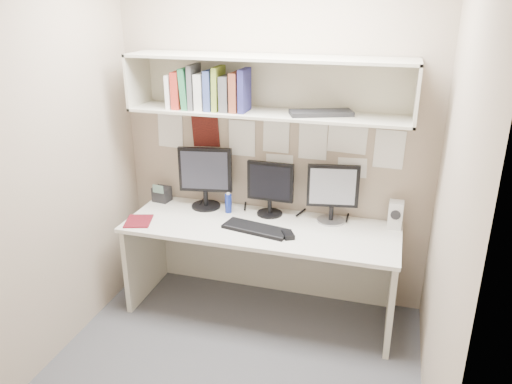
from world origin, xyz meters
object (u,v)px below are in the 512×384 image
(monitor_left, at_px, (205,175))
(monitor_center, at_px, (270,186))
(monitor_right, at_px, (333,191))
(desk_phone, at_px, (162,194))
(maroon_notebook, at_px, (139,221))
(speaker, at_px, (396,215))
(desk, at_px, (261,269))
(keyboard, at_px, (256,229))

(monitor_left, height_order, monitor_center, monitor_left)
(monitor_right, xyz_separation_m, desk_phone, (-1.39, 0.01, -0.18))
(monitor_right, relative_size, maroon_notebook, 1.96)
(monitor_right, height_order, speaker, monitor_right)
(monitor_center, relative_size, maroon_notebook, 1.86)
(monitor_left, distance_m, monitor_center, 0.52)
(monitor_center, bearing_deg, monitor_left, -178.51)
(monitor_right, relative_size, speaker, 2.17)
(monitor_left, distance_m, speaker, 1.46)
(monitor_center, height_order, speaker, monitor_center)
(speaker, bearing_deg, maroon_notebook, -165.24)
(monitor_right, bearing_deg, monitor_center, 169.98)
(desk, relative_size, monitor_right, 4.57)
(maroon_notebook, bearing_deg, keyboard, -9.66)
(keyboard, xyz_separation_m, desk_phone, (-0.90, 0.32, 0.05))
(keyboard, bearing_deg, speaker, 29.93)
(monitor_center, bearing_deg, keyboard, -92.44)
(monitor_right, bearing_deg, desk_phone, 169.66)
(monitor_right, distance_m, desk_phone, 1.40)
(monitor_center, xyz_separation_m, keyboard, (-0.02, -0.31, -0.22))
(monitor_left, bearing_deg, maroon_notebook, -141.79)
(desk, xyz_separation_m, monitor_right, (0.48, 0.22, 0.60))
(monitor_center, bearing_deg, desk_phone, -179.02)
(speaker, bearing_deg, monitor_center, -177.68)
(desk, height_order, maroon_notebook, maroon_notebook)
(desk, distance_m, desk_phone, 1.03)
(keyboard, bearing_deg, desk_phone, 171.46)
(monitor_left, relative_size, monitor_right, 1.11)
(monitor_left, distance_m, maroon_notebook, 0.62)
(desk, bearing_deg, speaker, 13.92)
(desk, bearing_deg, monitor_left, 156.90)
(monitor_center, bearing_deg, maroon_notebook, -153.64)
(desk, bearing_deg, desk_phone, 165.92)
(desk, relative_size, monitor_left, 4.12)
(desk, relative_size, monitor_center, 4.81)
(monitor_left, distance_m, keyboard, 0.64)
(monitor_right, distance_m, maroon_notebook, 1.45)
(monitor_right, bearing_deg, monitor_left, 170.00)
(desk, height_order, monitor_left, monitor_left)
(desk, xyz_separation_m, speaker, (0.94, 0.23, 0.46))
(monitor_left, bearing_deg, monitor_right, -9.73)
(speaker, bearing_deg, monitor_right, -176.81)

